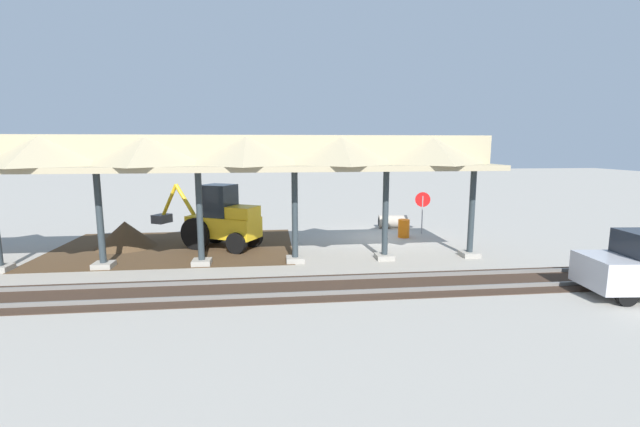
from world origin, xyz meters
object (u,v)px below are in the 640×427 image
Objects in this scene: concrete_pipe at (393,222)px; traffic_barrel at (404,228)px; stop_sign at (423,204)px; backhoe at (220,220)px.

traffic_barrel reaches higher than concrete_pipe.
concrete_pipe is at bearing -57.57° from stop_sign.
concrete_pipe is at bearing -158.08° from backhoe.
stop_sign is 0.41× the size of backhoe.
backhoe is at bearing 21.92° from concrete_pipe.
backhoe is at bearing 10.83° from stop_sign.
backhoe is 8.87m from traffic_barrel.
traffic_barrel is at bearing 86.79° from concrete_pipe.
stop_sign is 10.14m from backhoe.
traffic_barrel is (-8.75, -1.14, -0.81)m from backhoe.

